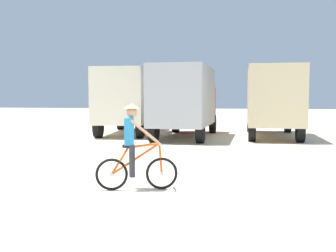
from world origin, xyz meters
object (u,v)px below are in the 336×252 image
object	(u,v)px
box_truck_cream_rv	(128,99)
cyclist_orange_shirt	(134,150)
box_truck_grey_hauler	(186,99)
box_truck_tan_camper	(273,99)

from	to	relation	value
box_truck_cream_rv	cyclist_orange_shirt	size ratio (longest dim) A/B	3.77
box_truck_cream_rv	box_truck_grey_hauler	bearing A→B (deg)	-25.29
cyclist_orange_shirt	box_truck_grey_hauler	bearing A→B (deg)	90.73
box_truck_cream_rv	cyclist_orange_shirt	distance (m)	13.14
box_truck_cream_rv	box_truck_tan_camper	xyz separation A→B (m)	(7.40, -0.55, 0.00)
cyclist_orange_shirt	box_truck_cream_rv	bearing A→B (deg)	104.91
box_truck_grey_hauler	cyclist_orange_shirt	world-z (taller)	box_truck_grey_hauler
cyclist_orange_shirt	box_truck_tan_camper	bearing A→B (deg)	71.60
box_truck_grey_hauler	cyclist_orange_shirt	xyz separation A→B (m)	(0.14, -11.13, -1.03)
box_truck_tan_camper	cyclist_orange_shirt	bearing A→B (deg)	-108.40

